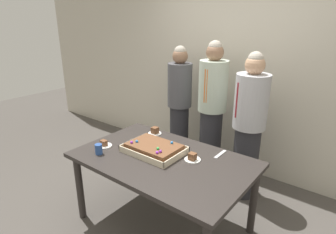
# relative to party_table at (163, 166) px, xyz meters

# --- Properties ---
(ground_plane) EXTENTS (12.00, 12.00, 0.00)m
(ground_plane) POSITION_rel_party_table_xyz_m (0.00, 0.00, -0.67)
(ground_plane) COLOR #4C4742
(interior_back_panel) EXTENTS (8.00, 0.12, 3.00)m
(interior_back_panel) POSITION_rel_party_table_xyz_m (0.00, 1.60, 0.83)
(interior_back_panel) COLOR beige
(interior_back_panel) RESTS_ON ground_plane
(party_table) EXTENTS (1.64, 1.04, 0.75)m
(party_table) POSITION_rel_party_table_xyz_m (0.00, 0.00, 0.00)
(party_table) COLOR #2D2826
(party_table) RESTS_ON ground_plane
(sheet_cake) EXTENTS (0.56, 0.40, 0.11)m
(sheet_cake) POSITION_rel_party_table_xyz_m (-0.14, 0.04, 0.12)
(sheet_cake) COLOR beige
(sheet_cake) RESTS_ON party_table
(plated_slice_near_left) EXTENTS (0.15, 0.15, 0.07)m
(plated_slice_near_left) POSITION_rel_party_table_xyz_m (-0.63, -0.17, 0.10)
(plated_slice_near_left) COLOR white
(plated_slice_near_left) RESTS_ON party_table
(plated_slice_near_right) EXTENTS (0.15, 0.15, 0.07)m
(plated_slice_near_right) POSITION_rel_party_table_xyz_m (0.24, 0.13, 0.11)
(plated_slice_near_right) COLOR white
(plated_slice_near_right) RESTS_ON party_table
(plated_slice_far_left) EXTENTS (0.15, 0.15, 0.08)m
(plated_slice_far_left) POSITION_rel_party_table_xyz_m (-0.43, 0.39, 0.11)
(plated_slice_far_left) COLOR white
(plated_slice_far_left) RESTS_ON party_table
(drink_cup_nearest) EXTENTS (0.07, 0.07, 0.10)m
(drink_cup_nearest) POSITION_rel_party_table_xyz_m (-0.53, -0.32, 0.13)
(drink_cup_nearest) COLOR #2D5199
(drink_cup_nearest) RESTS_ON party_table
(cake_server_utensil) EXTENTS (0.03, 0.20, 0.01)m
(cake_server_utensil) POSITION_rel_party_table_xyz_m (0.39, 0.39, 0.09)
(cake_server_utensil) COLOR silver
(cake_server_utensil) RESTS_ON party_table
(person_serving_front) EXTENTS (0.36, 0.36, 1.67)m
(person_serving_front) POSITION_rel_party_table_xyz_m (0.41, 0.99, 0.19)
(person_serving_front) COLOR #28282D
(person_serving_front) RESTS_ON ground_plane
(person_green_shirt_behind) EXTENTS (0.35, 0.35, 1.74)m
(person_green_shirt_behind) POSITION_rel_party_table_xyz_m (-0.13, 1.12, 0.24)
(person_green_shirt_behind) COLOR #28282D
(person_green_shirt_behind) RESTS_ON ground_plane
(person_striped_tie_right) EXTENTS (0.33, 0.33, 1.65)m
(person_striped_tie_right) POSITION_rel_party_table_xyz_m (-0.66, 1.18, 0.19)
(person_striped_tie_right) COLOR #28282D
(person_striped_tie_right) RESTS_ON ground_plane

